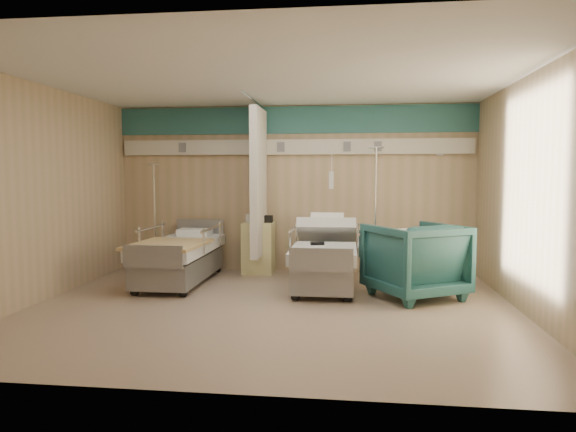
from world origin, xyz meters
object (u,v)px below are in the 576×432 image
at_px(bedside_cabinet, 259,248).
at_px(iv_stand_left, 155,249).
at_px(bed_left, 180,262).
at_px(visitor_armchair, 415,260).
at_px(iv_stand_right, 375,250).
at_px(bed_right, 325,265).

xyz_separation_m(bedside_cabinet, iv_stand_left, (-1.80, 0.04, -0.05)).
relative_size(bed_left, iv_stand_left, 1.18).
xyz_separation_m(bedside_cabinet, visitor_armchair, (2.37, -1.43, 0.08)).
xyz_separation_m(iv_stand_right, iv_stand_left, (-3.71, 0.10, -0.05)).
relative_size(bedside_cabinet, iv_stand_right, 0.41).
height_order(bedside_cabinet, visitor_armchair, visitor_armchair).
relative_size(bed_right, bedside_cabinet, 2.54).
bearing_deg(visitor_armchair, bed_left, -38.97).
distance_m(visitor_armchair, iv_stand_left, 4.43).
height_order(visitor_armchair, iv_stand_right, iv_stand_right).
relative_size(iv_stand_right, iv_stand_left, 1.14).
xyz_separation_m(bed_left, bedside_cabinet, (1.05, 0.90, 0.11)).
distance_m(bed_left, iv_stand_right, 3.08).
relative_size(bedside_cabinet, iv_stand_left, 0.47).
height_order(bed_right, iv_stand_right, iv_stand_right).
height_order(bed_right, bedside_cabinet, bedside_cabinet).
relative_size(bed_right, iv_stand_right, 1.04).
distance_m(bed_right, iv_stand_right, 1.14).
distance_m(bedside_cabinet, visitor_armchair, 2.77).
bearing_deg(visitor_armchair, iv_stand_left, -49.50).
bearing_deg(bed_left, iv_stand_right, 15.81).
height_order(bed_left, bedside_cabinet, bedside_cabinet).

